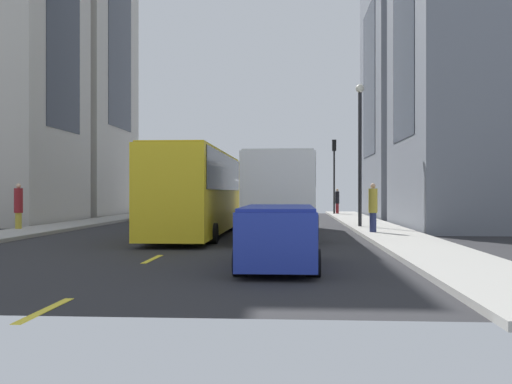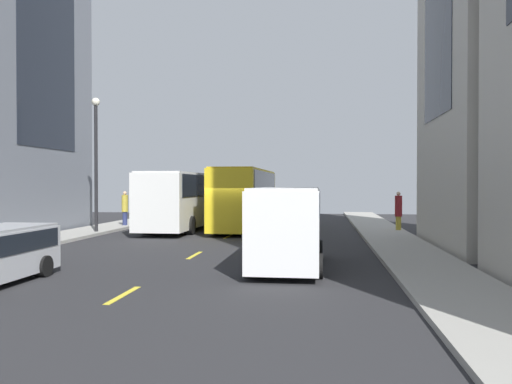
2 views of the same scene
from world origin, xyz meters
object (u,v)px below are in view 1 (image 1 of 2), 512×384
delivery_van_white (183,197)px  car_blue_1 (278,231)px  pedestrian_crossing_mid (337,200)px  traffic_light_near_corner (334,162)px  car_silver_0 (295,205)px  pedestrian_walking_far (373,206)px  streetcar_yellow (198,186)px  city_bus_white (281,189)px  pedestrian_crossing_near (18,205)px

delivery_van_white → car_blue_1: 26.08m
pedestrian_crossing_mid → traffic_light_near_corner: traffic_light_near_corner is taller
car_silver_0 → pedestrian_walking_far: pedestrian_walking_far is taller
streetcar_yellow → car_blue_1: 11.00m
car_blue_1 → delivery_van_white: bearing=-73.9°
traffic_light_near_corner → delivery_van_white: bearing=33.7°
delivery_van_white → car_silver_0: bearing=-153.2°
streetcar_yellow → car_blue_1: streetcar_yellow is taller
streetcar_yellow → pedestrian_crossing_mid: bearing=-108.9°
delivery_van_white → traffic_light_near_corner: bearing=-146.3°
car_silver_0 → pedestrian_crossing_mid: (-3.39, -3.63, 0.32)m
car_blue_1 → pedestrian_walking_far: bearing=-109.2°
car_blue_1 → pedestrian_walking_far: (-3.82, -10.98, 0.36)m
car_blue_1 → car_silver_0: bearing=-91.0°
streetcar_yellow → city_bus_white: bearing=-167.7°
streetcar_yellow → pedestrian_crossing_near: bearing=-12.1°
delivery_van_white → streetcar_yellow: bearing=103.4°
pedestrian_walking_far → pedestrian_crossing_mid: 21.61m
pedestrian_walking_far → car_silver_0: bearing=-2.7°
car_blue_1 → pedestrian_crossing_near: (12.60, -12.19, 0.36)m
car_blue_1 → traffic_light_near_corner: (-3.64, -32.29, 3.36)m
delivery_van_white → car_silver_0: (-7.76, -3.92, -0.62)m
car_silver_0 → traffic_light_near_corner: size_ratio=0.78×
city_bus_white → traffic_light_near_corner: (-3.80, -21.23, 2.26)m
delivery_van_white → pedestrian_walking_far: size_ratio=2.68×
car_silver_0 → car_blue_1: size_ratio=0.99×
city_bus_white → car_silver_0: 17.95m
city_bus_white → pedestrian_crossing_mid: 21.93m
pedestrian_crossing_near → pedestrian_crossing_mid: (-16.51, -20.41, -0.05)m
car_silver_0 → car_blue_1: bearing=89.0°
delivery_van_white → traffic_light_near_corner: traffic_light_near_corner is taller
car_blue_1 → traffic_light_near_corner: 32.67m
pedestrian_crossing_near → traffic_light_near_corner: bearing=-104.7°
pedestrian_walking_far → pedestrian_crossing_near: bearing=72.7°
pedestrian_crossing_mid → pedestrian_crossing_near: bearing=-70.8°
pedestrian_crossing_mid → traffic_light_near_corner: 3.08m
delivery_van_white → car_silver_0: delivery_van_white is taller
pedestrian_crossing_near → pedestrian_crossing_mid: size_ratio=1.07×
pedestrian_crossing_near → pedestrian_crossing_mid: pedestrian_crossing_near is taller
car_blue_1 → traffic_light_near_corner: bearing=-96.4°
city_bus_white → pedestrian_walking_far: bearing=178.9°
delivery_van_white → pedestrian_walking_far: (-11.05, 14.06, -0.25)m
car_blue_1 → pedestrian_walking_far: pedestrian_walking_far is taller
streetcar_yellow → traffic_light_near_corner: size_ratio=2.08×
streetcar_yellow → pedestrian_crossing_near: (8.87, -1.91, -0.85)m
pedestrian_crossing_near → traffic_light_near_corner: (-16.24, -20.10, 3.00)m
city_bus_white → pedestrian_crossing_near: 12.51m
delivery_van_white → pedestrian_crossing_mid: (-11.15, -7.55, -0.30)m
city_bus_white → car_blue_1: 11.12m
pedestrian_crossing_mid → streetcar_yellow: bearing=-50.7°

